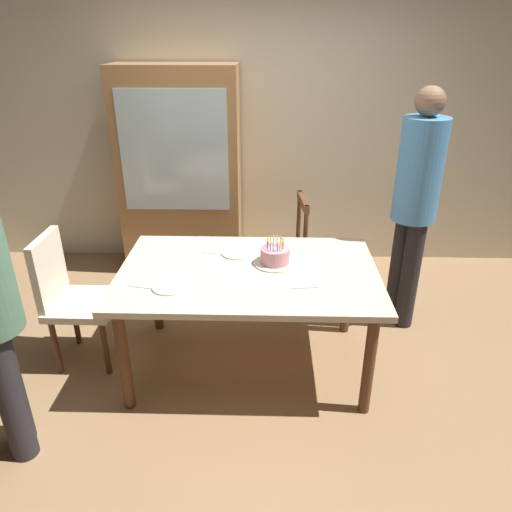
% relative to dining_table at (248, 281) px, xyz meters
% --- Properties ---
extents(ground, '(6.40, 6.40, 0.00)m').
position_rel_dining_table_xyz_m(ground, '(0.00, 0.00, -0.67)').
color(ground, '#93704C').
extents(back_wall, '(6.40, 0.10, 2.60)m').
position_rel_dining_table_xyz_m(back_wall, '(0.00, 1.85, 0.63)').
color(back_wall, beige).
rests_on(back_wall, ground).
extents(dining_table, '(1.67, 1.07, 0.75)m').
position_rel_dining_table_xyz_m(dining_table, '(0.00, 0.00, 0.00)').
color(dining_table, beige).
rests_on(dining_table, ground).
extents(birthday_cake, '(0.28, 0.28, 0.18)m').
position_rel_dining_table_xyz_m(birthday_cake, '(0.17, 0.09, 0.13)').
color(birthday_cake, silver).
rests_on(birthday_cake, dining_table).
extents(plate_near_celebrant, '(0.22, 0.22, 0.01)m').
position_rel_dining_table_xyz_m(plate_near_celebrant, '(-0.46, -0.24, 0.09)').
color(plate_near_celebrant, white).
rests_on(plate_near_celebrant, dining_table).
extents(plate_far_side, '(0.22, 0.22, 0.01)m').
position_rel_dining_table_xyz_m(plate_far_side, '(-0.08, 0.24, 0.09)').
color(plate_far_side, white).
rests_on(plate_far_side, dining_table).
extents(fork_near_celebrant, '(0.18, 0.05, 0.01)m').
position_rel_dining_table_xyz_m(fork_near_celebrant, '(-0.62, -0.25, 0.08)').
color(fork_near_celebrant, silver).
rests_on(fork_near_celebrant, dining_table).
extents(fork_far_side, '(0.18, 0.04, 0.01)m').
position_rel_dining_table_xyz_m(fork_far_side, '(-0.24, 0.24, 0.08)').
color(fork_far_side, silver).
rests_on(fork_far_side, dining_table).
extents(fork_near_guest, '(0.18, 0.04, 0.01)m').
position_rel_dining_table_xyz_m(fork_near_guest, '(0.34, -0.23, 0.08)').
color(fork_near_guest, silver).
rests_on(fork_near_guest, dining_table).
extents(chair_spindle_back, '(0.48, 0.48, 0.95)m').
position_rel_dining_table_xyz_m(chair_spindle_back, '(0.23, 0.86, -0.21)').
color(chair_spindle_back, '#56331E').
rests_on(chair_spindle_back, ground).
extents(chair_upholstered, '(0.45, 0.44, 0.95)m').
position_rel_dining_table_xyz_m(chair_upholstered, '(-1.23, 0.05, -0.14)').
color(chair_upholstered, beige).
rests_on(chair_upholstered, ground).
extents(person_guest, '(0.32, 0.32, 1.83)m').
position_rel_dining_table_xyz_m(person_guest, '(1.20, 0.60, 0.38)').
color(person_guest, '#262328').
rests_on(person_guest, ground).
extents(china_cabinet, '(1.10, 0.45, 1.90)m').
position_rel_dining_table_xyz_m(china_cabinet, '(-0.70, 1.56, 0.28)').
color(china_cabinet, '#9E7042').
rests_on(china_cabinet, ground).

